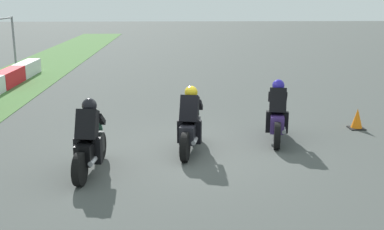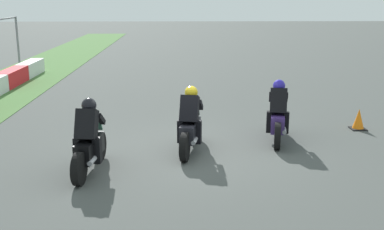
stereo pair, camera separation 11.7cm
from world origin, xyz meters
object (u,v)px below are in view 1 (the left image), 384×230
rider_lane_c (90,143)px  traffic_cone (357,119)px  rider_lane_a (277,116)px  rider_lane_b (190,125)px

rider_lane_c → traffic_cone: bearing=-59.3°
rider_lane_a → rider_lane_b: 2.30m
rider_lane_b → rider_lane_c: size_ratio=0.99×
traffic_cone → rider_lane_c: bearing=114.2°
rider_lane_a → rider_lane_b: size_ratio=1.00×
rider_lane_a → rider_lane_b: (-0.77, 2.17, 0.00)m
rider_lane_c → traffic_cone: 7.28m
rider_lane_a → rider_lane_b: bearing=120.7°
rider_lane_b → rider_lane_c: (-1.26, 2.07, 0.00)m
rider_lane_a → rider_lane_c: bearing=126.8°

